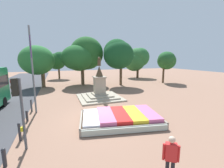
{
  "coord_description": "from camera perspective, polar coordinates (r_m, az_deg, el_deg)",
  "views": [
    {
      "loc": [
        -2.8,
        -10.14,
        4.38
      ],
      "look_at": [
        1.85,
        2.49,
        2.07
      ],
      "focal_mm": 24.0,
      "sensor_mm": 36.0,
      "label": 1
    }
  ],
  "objects": [
    {
      "name": "traffic_light_near_crossing",
      "position": [
        8.16,
        -32.01,
        -5.68
      ],
      "size": [
        0.41,
        0.3,
        3.5
      ],
      "color": "#4C5156",
      "rests_on": "ground_plane"
    },
    {
      "name": "pedestrian_with_handbag",
      "position": [
        6.09,
        21.48,
        -24.26
      ],
      "size": [
        0.48,
        0.4,
        1.78
      ],
      "color": "black",
      "rests_on": "ground_plane"
    },
    {
      "name": "flower_planter",
      "position": [
        10.67,
        3.42,
        -12.77
      ],
      "size": [
        5.98,
        4.44,
        0.66
      ],
      "color": "#38281C",
      "rests_on": "ground_plane"
    },
    {
      "name": "park_tree_far_right",
      "position": [
        34.28,
        -19.81,
        8.53
      ],
      "size": [
        4.42,
        3.39,
        5.8
      ],
      "color": "#4C3823",
      "rests_on": "ground_plane"
    },
    {
      "name": "kerb_bollard_south",
      "position": [
        8.05,
        -35.86,
        -21.56
      ],
      "size": [
        0.17,
        0.17,
        0.82
      ],
      "color": "#2D2D33",
      "rests_on": "ground_plane"
    },
    {
      "name": "banner_pole",
      "position": [
        13.3,
        -28.05,
        5.24
      ],
      "size": [
        0.19,
        0.64,
        6.83
      ],
      "color": "slate",
      "rests_on": "ground_plane"
    },
    {
      "name": "statue_monument",
      "position": [
        16.65,
        -4.77,
        -2.72
      ],
      "size": [
        4.6,
        4.6,
        4.54
      ],
      "color": "#9F9581",
      "rests_on": "ground_plane"
    },
    {
      "name": "park_tree_mid_canopy",
      "position": [
        23.79,
        2.23,
        11.39
      ],
      "size": [
        4.78,
        4.72,
        7.37
      ],
      "color": "brown",
      "rests_on": "ground_plane"
    },
    {
      "name": "ground_plane",
      "position": [
        11.39,
        -4.53,
        -12.91
      ],
      "size": [
        92.65,
        92.65,
        0.0
      ],
      "primitive_type": "plane",
      "color": "#8C6651"
    },
    {
      "name": "park_tree_far_left",
      "position": [
        34.84,
        9.46,
        9.45
      ],
      "size": [
        5.77,
        4.7,
        6.74
      ],
      "color": "#4C3823",
      "rests_on": "ground_plane"
    },
    {
      "name": "kerb_bollard_mid_a",
      "position": [
        9.7,
        -31.74,
        -15.14
      ],
      "size": [
        0.15,
        0.15,
        1.02
      ],
      "color": "#2D2D33",
      "rests_on": "ground_plane"
    },
    {
      "name": "park_tree_street_side",
      "position": [
        25.26,
        -26.42,
        8.21
      ],
      "size": [
        4.9,
        5.66,
        6.26
      ],
      "color": "brown",
      "rests_on": "ground_plane"
    },
    {
      "name": "kerb_bollard_north",
      "position": [
        14.2,
        -28.38,
        -7.09
      ],
      "size": [
        0.15,
        0.15,
        1.07
      ],
      "color": "#4C5156",
      "rests_on": "ground_plane"
    },
    {
      "name": "kerb_bollard_mid_b",
      "position": [
        12.28,
        -29.67,
        -10.41
      ],
      "size": [
        0.16,
        0.16,
        0.79
      ],
      "color": "#2D2D33",
      "rests_on": "ground_plane"
    },
    {
      "name": "park_tree_distant",
      "position": [
        25.21,
        -11.37,
        10.42
      ],
      "size": [
        6.82,
        6.34,
        7.84
      ],
      "color": "brown",
      "rests_on": "ground_plane"
    },
    {
      "name": "park_tree_behind_statue",
      "position": [
        28.7,
        20.09,
        8.56
      ],
      "size": [
        3.76,
        3.68,
        5.57
      ],
      "color": "#4C3823",
      "rests_on": "ground_plane"
    }
  ]
}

